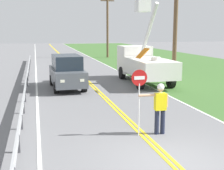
{
  "coord_description": "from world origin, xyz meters",
  "views": [
    {
      "loc": [
        -3.59,
        -7.54,
        3.67
      ],
      "look_at": [
        -0.27,
        5.77,
        1.2
      ],
      "focal_mm": 49.41,
      "sensor_mm": 36.0,
      "label": 1
    }
  ],
  "objects_px": {
    "stop_sign_paddle": "(139,88)",
    "utility_pole_mid": "(107,26)",
    "flagger_worker": "(160,105)",
    "utility_pole_near": "(176,15)",
    "oncoming_suv_nearest": "(67,72)",
    "utility_bucket_truck": "(143,62)"
  },
  "relations": [
    {
      "from": "stop_sign_paddle",
      "to": "utility_pole_mid",
      "type": "height_order",
      "value": "utility_pole_mid"
    },
    {
      "from": "flagger_worker",
      "to": "stop_sign_paddle",
      "type": "distance_m",
      "value": 1.02
    },
    {
      "from": "utility_pole_near",
      "to": "stop_sign_paddle",
      "type": "bearing_deg",
      "value": -121.4
    },
    {
      "from": "stop_sign_paddle",
      "to": "utility_pole_near",
      "type": "height_order",
      "value": "utility_pole_near"
    },
    {
      "from": "oncoming_suv_nearest",
      "to": "utility_bucket_truck",
      "type": "bearing_deg",
      "value": 11.2
    },
    {
      "from": "flagger_worker",
      "to": "utility_pole_near",
      "type": "bearing_deg",
      "value": 62.24
    },
    {
      "from": "oncoming_suv_nearest",
      "to": "utility_pole_mid",
      "type": "relative_size",
      "value": 0.58
    },
    {
      "from": "utility_pole_near",
      "to": "utility_pole_mid",
      "type": "distance_m",
      "value": 21.13
    },
    {
      "from": "stop_sign_paddle",
      "to": "oncoming_suv_nearest",
      "type": "distance_m",
      "value": 9.63
    },
    {
      "from": "utility_bucket_truck",
      "to": "utility_pole_mid",
      "type": "bearing_deg",
      "value": 83.96
    },
    {
      "from": "stop_sign_paddle",
      "to": "utility_bucket_truck",
      "type": "height_order",
      "value": "utility_bucket_truck"
    },
    {
      "from": "oncoming_suv_nearest",
      "to": "utility_pole_mid",
      "type": "bearing_deg",
      "value": 70.25
    },
    {
      "from": "flagger_worker",
      "to": "utility_pole_mid",
      "type": "bearing_deg",
      "value": 80.26
    },
    {
      "from": "utility_bucket_truck",
      "to": "oncoming_suv_nearest",
      "type": "xyz_separation_m",
      "value": [
        -5.43,
        -1.08,
        -0.36
      ]
    },
    {
      "from": "utility_bucket_truck",
      "to": "oncoming_suv_nearest",
      "type": "bearing_deg",
      "value": -168.8
    },
    {
      "from": "oncoming_suv_nearest",
      "to": "stop_sign_paddle",
      "type": "bearing_deg",
      "value": -80.83
    },
    {
      "from": "utility_pole_near",
      "to": "utility_pole_mid",
      "type": "xyz_separation_m",
      "value": [
        0.3,
        21.12,
        -0.46
      ]
    },
    {
      "from": "flagger_worker",
      "to": "utility_bucket_truck",
      "type": "height_order",
      "value": "utility_bucket_truck"
    },
    {
      "from": "stop_sign_paddle",
      "to": "oncoming_suv_nearest",
      "type": "xyz_separation_m",
      "value": [
        -1.53,
        9.49,
        -0.65
      ]
    },
    {
      "from": "stop_sign_paddle",
      "to": "utility_pole_near",
      "type": "distance_m",
      "value": 11.35
    },
    {
      "from": "oncoming_suv_nearest",
      "to": "utility_pole_near",
      "type": "xyz_separation_m",
      "value": [
        7.24,
        -0.13,
        3.58
      ]
    },
    {
      "from": "oncoming_suv_nearest",
      "to": "utility_pole_mid",
      "type": "xyz_separation_m",
      "value": [
        7.54,
        20.99,
        3.12
      ]
    }
  ]
}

